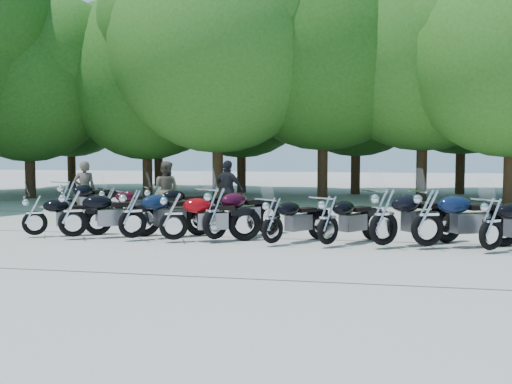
% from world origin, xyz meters
% --- Properties ---
extents(ground, '(90.00, 90.00, 0.00)m').
position_xyz_m(ground, '(0.00, 0.00, 0.00)').
color(ground, '#9A978B').
rests_on(ground, ground).
extents(tree_1, '(6.97, 6.97, 8.55)m').
position_xyz_m(tree_1, '(-12.04, 11.24, 5.06)').
color(tree_1, '#3A2614').
rests_on(tree_1, ground).
extents(tree_2, '(7.31, 7.31, 8.97)m').
position_xyz_m(tree_2, '(-7.25, 12.84, 5.31)').
color(tree_2, '#3A2614').
rests_on(tree_2, ground).
extents(tree_3, '(8.70, 8.70, 10.67)m').
position_xyz_m(tree_3, '(-3.57, 11.24, 6.32)').
color(tree_3, '#3A2614').
rests_on(tree_3, ground).
extents(tree_4, '(9.13, 9.13, 11.20)m').
position_xyz_m(tree_4, '(0.54, 13.09, 6.64)').
color(tree_4, '#3A2614').
rests_on(tree_4, ground).
extents(tree_5, '(9.04, 9.04, 11.10)m').
position_xyz_m(tree_5, '(4.61, 13.20, 6.57)').
color(tree_5, '#3A2614').
rests_on(tree_5, ground).
extents(tree_9, '(7.59, 7.59, 9.32)m').
position_xyz_m(tree_9, '(-13.53, 17.59, 5.52)').
color(tree_9, '#3A2614').
rests_on(tree_9, ground).
extents(tree_10, '(7.78, 7.78, 9.55)m').
position_xyz_m(tree_10, '(-8.29, 16.97, 5.66)').
color(tree_10, '#3A2614').
rests_on(tree_10, ground).
extents(tree_11, '(7.56, 7.56, 9.28)m').
position_xyz_m(tree_11, '(-3.76, 16.43, 5.49)').
color(tree_11, '#3A2614').
rests_on(tree_11, ground).
extents(tree_12, '(7.88, 7.88, 9.67)m').
position_xyz_m(tree_12, '(1.80, 16.47, 5.72)').
color(tree_12, '#3A2614').
rests_on(tree_12, ground).
extents(tree_13, '(8.31, 8.31, 10.20)m').
position_xyz_m(tree_13, '(6.69, 17.47, 6.04)').
color(tree_13, '#3A2614').
rests_on(tree_13, ground).
extents(motorcycle_0, '(2.08, 1.53, 1.15)m').
position_xyz_m(motorcycle_0, '(-5.21, 0.51, 0.58)').
color(motorcycle_0, black).
rests_on(motorcycle_0, ground).
extents(motorcycle_1, '(2.36, 1.78, 1.31)m').
position_xyz_m(motorcycle_1, '(-4.15, 0.39, 0.66)').
color(motorcycle_1, black).
rests_on(motorcycle_1, ground).
extents(motorcycle_2, '(2.24, 2.13, 1.34)m').
position_xyz_m(motorcycle_2, '(-2.70, 0.49, 0.67)').
color(motorcycle_2, black).
rests_on(motorcycle_2, ground).
extents(motorcycle_3, '(2.36, 1.48, 1.28)m').
position_xyz_m(motorcycle_3, '(-1.68, 0.41, 0.64)').
color(motorcycle_3, '#8B050A').
rests_on(motorcycle_3, ground).
extents(motorcycle_4, '(1.94, 2.52, 1.41)m').
position_xyz_m(motorcycle_4, '(-0.77, 0.66, 0.70)').
color(motorcycle_4, '#330619').
rests_on(motorcycle_4, ground).
extents(motorcycle_5, '(1.77, 2.10, 1.20)m').
position_xyz_m(motorcycle_5, '(0.59, 0.38, 0.60)').
color(motorcycle_5, black).
rests_on(motorcycle_5, ground).
extents(motorcycle_6, '(1.85, 2.20, 1.26)m').
position_xyz_m(motorcycle_6, '(1.79, 0.44, 0.63)').
color(motorcycle_6, black).
rests_on(motorcycle_6, ground).
extents(motorcycle_7, '(2.47, 2.21, 1.44)m').
position_xyz_m(motorcycle_7, '(2.96, 0.50, 0.72)').
color(motorcycle_7, black).
rests_on(motorcycle_7, ground).
extents(motorcycle_8, '(2.65, 1.73, 1.44)m').
position_xyz_m(motorcycle_8, '(3.87, 0.59, 0.72)').
color(motorcycle_8, '#0B1632').
rests_on(motorcycle_8, ground).
extents(motorcycle_9, '(2.18, 1.98, 1.28)m').
position_xyz_m(motorcycle_9, '(5.10, 0.36, 0.64)').
color(motorcycle_9, black).
rests_on(motorcycle_9, ground).
extents(motorcycle_10, '(1.58, 2.55, 1.38)m').
position_xyz_m(motorcycle_10, '(-5.82, 3.17, 0.69)').
color(motorcycle_10, black).
rests_on(motorcycle_10, ground).
extents(motorcycle_11, '(1.95, 1.90, 1.18)m').
position_xyz_m(motorcycle_11, '(-4.61, 3.29, 0.59)').
color(motorcycle_11, '#3B0813').
rests_on(motorcycle_11, ground).
extents(motorcycle_12, '(2.23, 1.74, 1.25)m').
position_xyz_m(motorcycle_12, '(-3.19, 3.19, 0.62)').
color(motorcycle_12, black).
rests_on(motorcycle_12, ground).
extents(rider_0, '(0.76, 0.65, 1.77)m').
position_xyz_m(rider_0, '(-5.86, 4.29, 0.89)').
color(rider_0, brown).
rests_on(rider_0, ground).
extents(rider_1, '(0.91, 0.73, 1.76)m').
position_xyz_m(rider_1, '(-3.43, 4.70, 0.88)').
color(rider_1, brown).
rests_on(rider_1, ground).
extents(rider_2, '(1.14, 0.73, 1.80)m').
position_xyz_m(rider_2, '(-1.46, 4.55, 0.90)').
color(rider_2, black).
rests_on(rider_2, ground).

